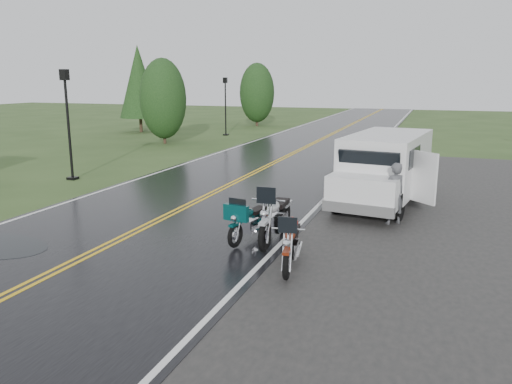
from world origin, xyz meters
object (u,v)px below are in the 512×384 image
(motorcycle_red, at_px, (287,253))
(lamp_post_far_left, at_px, (226,106))
(van_white, at_px, (338,176))
(motorcycle_silver, at_px, (265,223))
(motorcycle_teal, at_px, (235,226))
(person_at_van, at_px, (394,195))
(lamp_post_near_left, at_px, (68,125))

(motorcycle_red, height_order, lamp_post_far_left, lamp_post_far_left)
(van_white, bearing_deg, motorcycle_silver, -94.76)
(motorcycle_red, distance_m, motorcycle_silver, 1.65)
(motorcycle_teal, xyz_separation_m, lamp_post_far_left, (-9.88, 22.38, 1.45))
(person_at_van, xyz_separation_m, lamp_post_far_left, (-13.10, 19.02, 1.19))
(motorcycle_red, bearing_deg, van_white, 80.50)
(lamp_post_near_left, bearing_deg, motorcycle_red, -32.71)
(motorcycle_silver, bearing_deg, person_at_van, 51.50)
(motorcycle_silver, xyz_separation_m, person_at_van, (2.49, 3.40, 0.12))
(van_white, height_order, lamp_post_far_left, lamp_post_far_left)
(motorcycle_red, height_order, person_at_van, person_at_van)
(van_white, relative_size, lamp_post_near_left, 1.33)
(person_at_van, bearing_deg, motorcycle_teal, 6.15)
(motorcycle_teal, xyz_separation_m, lamp_post_near_left, (-9.20, 5.55, 1.57))
(person_at_van, distance_m, lamp_post_far_left, 23.13)
(motorcycle_silver, bearing_deg, van_white, 75.47)
(lamp_post_near_left, xyz_separation_m, lamp_post_far_left, (-0.68, 16.83, -0.11))
(lamp_post_near_left, height_order, lamp_post_far_left, lamp_post_near_left)
(motorcycle_red, relative_size, person_at_van, 1.22)
(motorcycle_teal, relative_size, van_white, 0.34)
(motorcycle_red, distance_m, motorcycle_teal, 2.17)
(motorcycle_teal, height_order, person_at_van, person_at_van)
(lamp_post_far_left, bearing_deg, person_at_van, -55.44)
(motorcycle_teal, bearing_deg, motorcycle_red, -30.94)
(motorcycle_teal, height_order, motorcycle_silver, motorcycle_silver)
(motorcycle_teal, bearing_deg, lamp_post_near_left, 158.63)
(motorcycle_teal, xyz_separation_m, motorcycle_silver, (0.73, -0.05, 0.14))
(motorcycle_teal, relative_size, lamp_post_near_left, 0.46)
(lamp_post_far_left, bearing_deg, lamp_post_near_left, -87.69)
(motorcycle_red, xyz_separation_m, person_at_van, (1.58, 4.77, 0.23))
(motorcycle_silver, relative_size, lamp_post_far_left, 0.60)
(van_white, height_order, lamp_post_near_left, lamp_post_near_left)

